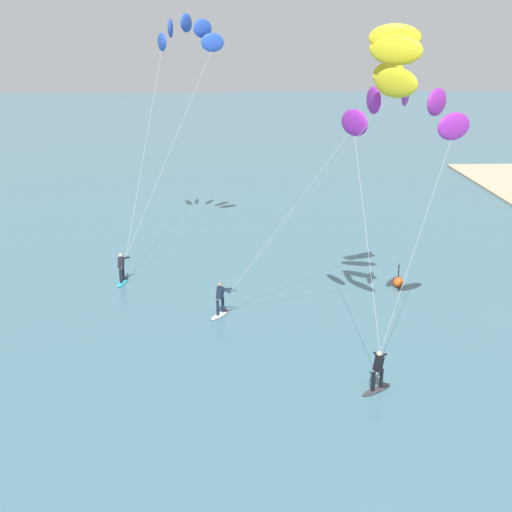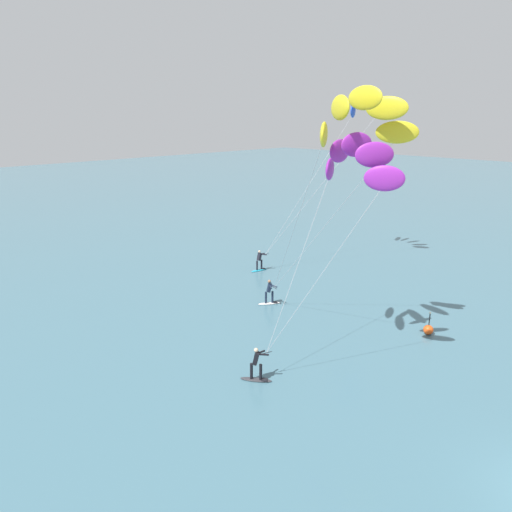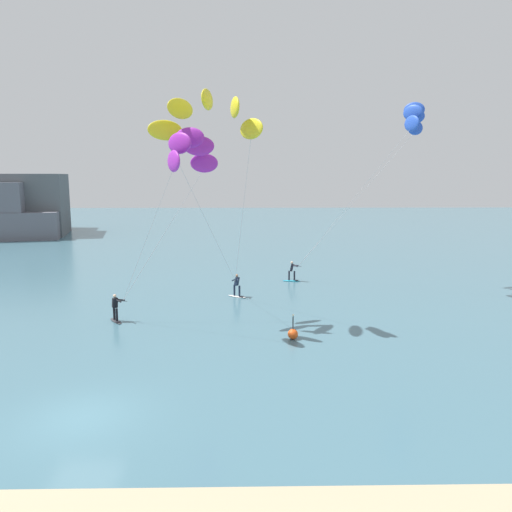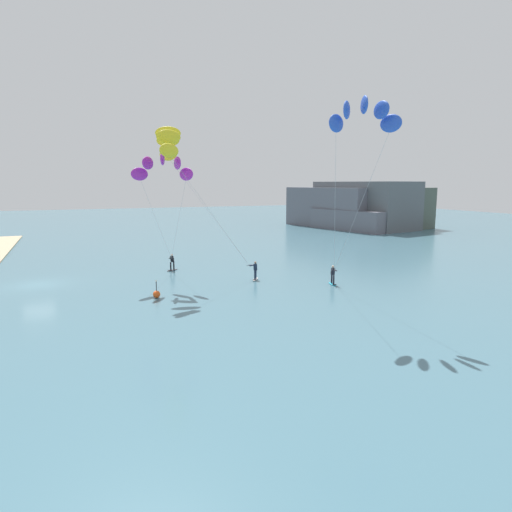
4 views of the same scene
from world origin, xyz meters
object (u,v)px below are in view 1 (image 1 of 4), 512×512
Objects in this scene: marker_buoy at (398,282)px; kitesurfer_far_out at (184,43)px; kitesurfer_mid_water at (386,69)px; kitesurfer_nearshore at (403,119)px.

kitesurfer_far_out is at bearing 51.15° from marker_buoy.
kitesurfer_mid_water is 12.33m from marker_buoy.
kitesurfer_mid_water is 0.95× the size of kitesurfer_far_out.
kitesurfer_nearshore is at bearing -156.36° from kitesurfer_mid_water.
kitesurfer_nearshore reaches higher than marker_buoy.
kitesurfer_far_out reaches higher than kitesurfer_mid_water.
kitesurfer_far_out is (14.97, 9.57, 2.58)m from kitesurfer_nearshore.
kitesurfer_nearshore is 0.85× the size of kitesurfer_mid_water.
kitesurfer_nearshore is at bearing 161.37° from marker_buoy.
kitesurfer_far_out is (13.77, 9.05, 0.69)m from kitesurfer_mid_water.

